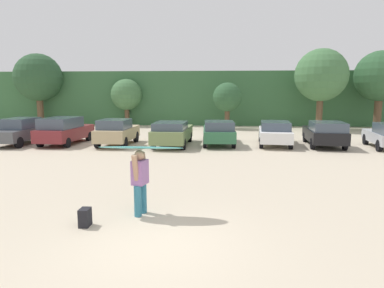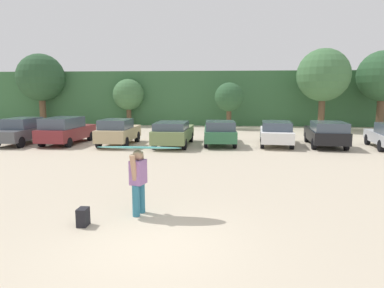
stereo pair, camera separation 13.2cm
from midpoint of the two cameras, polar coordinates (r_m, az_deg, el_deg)
name	(u,v)px [view 1 (the left image)]	position (r m, az deg, el deg)	size (l,w,h in m)	color
ground_plane	(157,245)	(8.06, -6.17, -15.78)	(120.00, 120.00, 0.00)	beige
hillside_ridge	(207,97)	(39.97, 2.38, 7.50)	(108.00, 12.00, 5.18)	#38663D
tree_far_right	(38,78)	(37.28, -23.58, 9.74)	(4.48, 4.48, 6.82)	brown
tree_ridge_back	(126,95)	(34.53, -10.60, 7.78)	(2.94, 2.94, 4.44)	brown
tree_far_left	(227,97)	(31.43, 5.60, 7.46)	(2.53, 2.53, 4.04)	brown
tree_right	(321,75)	(32.24, 19.97, 10.34)	(4.41, 4.41, 6.84)	brown
tree_left	(380,77)	(34.29, 27.95, 9.56)	(4.25, 4.25, 6.68)	brown
parked_car_dark_gray	(19,131)	(24.54, -26.15, 1.92)	(1.83, 4.05, 1.64)	#4C4F54
parked_car_maroon	(64,130)	(23.58, -20.03, 2.10)	(2.20, 4.61, 1.70)	maroon
parked_car_tan	(117,132)	(22.18, -12.16, 1.96)	(1.88, 4.10, 1.63)	tan
parked_car_olive_green	(172,133)	(21.54, -3.37, 1.84)	(2.09, 4.84, 1.50)	#6B7F4C
parked_car_forest_green	(219,132)	(21.98, 4.13, 1.95)	(2.04, 4.64, 1.52)	#2D6642
parked_car_white	(275,132)	(22.30, 13.03, 1.84)	(2.25, 4.48, 1.47)	white
parked_car_black	(325,133)	(22.69, 20.44, 1.67)	(2.35, 4.67, 1.54)	black
person_adult	(140,179)	(9.60, -8.76, -5.51)	(0.42, 0.78, 1.77)	teal
surfboard_teal	(141,148)	(9.51, -8.66, -0.58)	(2.30, 0.65, 0.17)	teal
backpack_dropped	(85,217)	(9.32, -17.23, -11.21)	(0.24, 0.34, 0.45)	black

